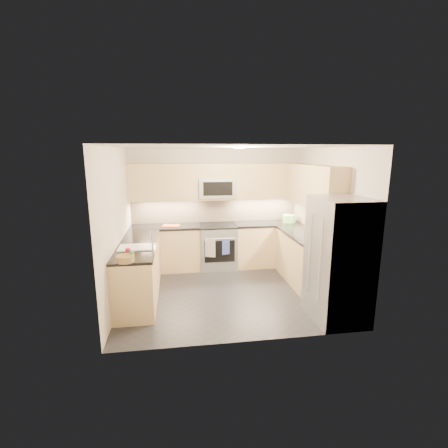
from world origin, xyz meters
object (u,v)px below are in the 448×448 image
Objects in this scene: microwave at (217,188)px; gas_range at (218,247)px; fruit_basket at (125,259)px; refrigerator at (339,260)px; cutting_board at (171,226)px; utensil_bowl at (289,219)px.

gas_range is at bearing -90.00° from microwave.
microwave reaches higher than fruit_basket.
gas_range is 2.86m from refrigerator.
microwave is at bearing 6.31° from cutting_board.
cutting_board is at bearing -179.85° from utensil_bowl.
cutting_board is (-2.42, 2.44, 0.05)m from refrigerator.
utensil_bowl is at bearing 87.24° from refrigerator.
microwave is at bearing 119.62° from refrigerator.
refrigerator is 5.23× the size of cutting_board.
gas_range is 3.68× the size of fruit_basket.
utensil_bowl is (1.57, -0.10, -0.68)m from microwave.
cutting_board is at bearing 178.92° from gas_range.
cutting_board is (-2.53, -0.01, -0.07)m from utensil_bowl.
refrigerator is (1.45, -2.55, -0.80)m from microwave.
fruit_basket is at bearing -125.35° from gas_range.
gas_range is at bearing -179.09° from utensil_bowl.
utensil_bowl is at bearing 35.39° from fruit_basket.
fruit_basket is at bearing 175.65° from refrigerator.
refrigerator is at bearing -45.33° from cutting_board.
cutting_board is at bearing 134.67° from refrigerator.
utensil_bowl is (0.12, 2.45, 0.12)m from refrigerator.
refrigerator is at bearing -4.35° from fruit_basket.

